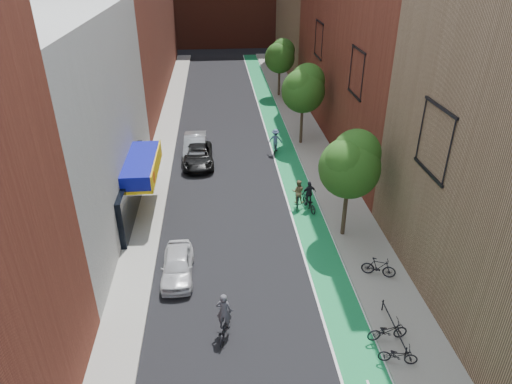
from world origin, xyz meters
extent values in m
cube|color=#167B41|center=(4.00, 26.00, 0.01)|extent=(2.00, 68.00, 0.01)
cube|color=gray|center=(-6.00, 26.00, 0.07)|extent=(2.00, 68.00, 0.15)
cube|color=gray|center=(6.50, 26.00, 0.07)|extent=(3.00, 68.00, 0.15)
cube|color=silver|center=(-11.00, 14.00, 6.00)|extent=(8.00, 20.00, 12.00)
cube|color=maroon|center=(12.00, 26.00, 11.00)|extent=(8.00, 28.00, 22.00)
cylinder|color=#332619|center=(5.60, 10.00, 1.65)|extent=(0.24, 0.24, 3.30)
sphere|color=#1F4813|center=(5.60, 10.00, 4.38)|extent=(3.36, 3.36, 3.36)
sphere|color=#1F4813|center=(6.00, 10.30, 5.10)|extent=(2.64, 2.64, 2.64)
sphere|color=#1F4813|center=(5.30, 9.70, 4.86)|extent=(2.40, 2.40, 2.40)
cylinder|color=#332619|center=(5.60, 24.00, 1.73)|extent=(0.24, 0.24, 3.47)
sphere|color=#1F4813|center=(5.60, 24.00, 4.60)|extent=(3.53, 3.53, 3.53)
sphere|color=#1F4813|center=(6.00, 24.30, 5.36)|extent=(2.77, 2.77, 2.77)
sphere|color=#1F4813|center=(5.30, 23.70, 5.10)|extent=(2.52, 2.52, 2.52)
cylinder|color=#332619|center=(5.60, 38.00, 1.59)|extent=(0.24, 0.24, 3.19)
sphere|color=#1F4813|center=(5.60, 38.00, 4.23)|extent=(3.25, 3.25, 3.25)
sphere|color=#1F4813|center=(6.00, 38.30, 4.93)|extent=(2.55, 2.55, 2.55)
sphere|color=#1F4813|center=(5.30, 37.70, 4.70)|extent=(2.32, 2.32, 2.32)
imported|color=silver|center=(-3.74, 7.14, 0.66)|extent=(1.58, 3.88, 1.32)
imported|color=black|center=(-3.00, 20.71, 0.69)|extent=(2.48, 5.07, 1.39)
imported|color=#9CA1A5|center=(-3.25, 22.55, 0.80)|extent=(1.80, 4.90, 1.60)
imported|color=black|center=(-1.47, 2.88, 0.50)|extent=(1.07, 1.99, 0.99)
imported|color=#4A4951|center=(-1.47, 2.98, 1.26)|extent=(0.75, 0.58, 1.83)
imported|color=black|center=(3.53, 13.39, 0.48)|extent=(0.82, 1.65, 0.95)
imported|color=#8A7750|center=(3.53, 13.49, 1.15)|extent=(0.90, 0.78, 1.60)
imported|color=black|center=(4.20, 13.12, 0.47)|extent=(1.05, 1.91, 0.95)
imported|color=black|center=(4.20, 13.22, 1.15)|extent=(1.01, 0.61, 1.61)
imported|color=black|center=(3.20, 22.11, 0.46)|extent=(0.79, 1.58, 0.91)
imported|color=#435879|center=(3.20, 22.21, 1.22)|extent=(1.25, 0.90, 1.73)
imported|color=black|center=(5.40, 0.63, 0.56)|extent=(1.65, 0.90, 0.82)
imported|color=black|center=(6.40, 6.07, 0.67)|extent=(1.78, 1.13, 1.04)
imported|color=black|center=(5.40, 1.89, 0.62)|extent=(1.81, 0.74, 0.93)
camera|label=1|loc=(-1.41, -11.70, 15.00)|focal=32.00mm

